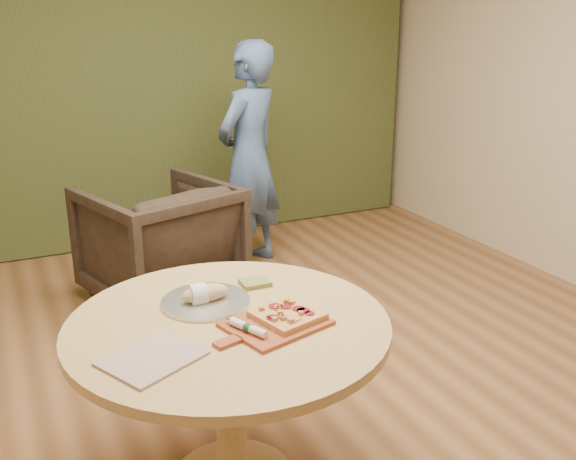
# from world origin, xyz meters

# --- Properties ---
(room_shell) EXTENTS (5.04, 6.04, 2.84)m
(room_shell) POSITION_xyz_m (0.00, 0.00, 1.40)
(room_shell) COLOR brown
(room_shell) RESTS_ON ground
(curtain) EXTENTS (4.80, 0.14, 2.78)m
(curtain) POSITION_xyz_m (0.00, 2.90, 1.40)
(curtain) COLOR #323C1B
(curtain) RESTS_ON ground
(pedestal_table) EXTENTS (1.23, 1.23, 0.75)m
(pedestal_table) POSITION_xyz_m (-0.46, -0.29, 0.61)
(pedestal_table) COLOR tan
(pedestal_table) RESTS_ON ground
(pizza_paddle) EXTENTS (0.47, 0.36, 0.01)m
(pizza_paddle) POSITION_xyz_m (-0.33, -0.40, 0.76)
(pizza_paddle) COLOR #9C4527
(pizza_paddle) RESTS_ON pedestal_table
(flatbread_pizza) EXTENTS (0.27, 0.27, 0.04)m
(flatbread_pizza) POSITION_xyz_m (-0.26, -0.39, 0.78)
(flatbread_pizza) COLOR tan
(flatbread_pizza) RESTS_ON pizza_paddle
(cutlery_roll) EXTENTS (0.10, 0.19, 0.03)m
(cutlery_roll) POSITION_xyz_m (-0.44, -0.43, 0.78)
(cutlery_roll) COLOR silver
(cutlery_roll) RESTS_ON pizza_paddle
(newspaper) EXTENTS (0.38, 0.36, 0.01)m
(newspaper) POSITION_xyz_m (-0.79, -0.45, 0.76)
(newspaper) COLOR silver
(newspaper) RESTS_ON pedestal_table
(serving_tray) EXTENTS (0.36, 0.36, 0.02)m
(serving_tray) POSITION_xyz_m (-0.49, -0.10, 0.76)
(serving_tray) COLOR silver
(serving_tray) RESTS_ON pedestal_table
(bread_roll) EXTENTS (0.19, 0.09, 0.09)m
(bread_roll) POSITION_xyz_m (-0.50, -0.10, 0.79)
(bread_roll) COLOR tan
(bread_roll) RESTS_ON serving_tray
(green_packet) EXTENTS (0.12, 0.10, 0.02)m
(green_packet) POSITION_xyz_m (-0.24, -0.02, 0.76)
(green_packet) COLOR #4F602B
(green_packet) RESTS_ON pedestal_table
(armchair) EXTENTS (1.07, 1.04, 0.89)m
(armchair) POSITION_xyz_m (-0.24, 1.65, 0.45)
(armchair) COLOR black
(armchair) RESTS_ON ground
(person_standing) EXTENTS (0.74, 0.67, 1.69)m
(person_standing) POSITION_xyz_m (0.55, 2.01, 0.84)
(person_standing) COLOR #405D8E
(person_standing) RESTS_ON ground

